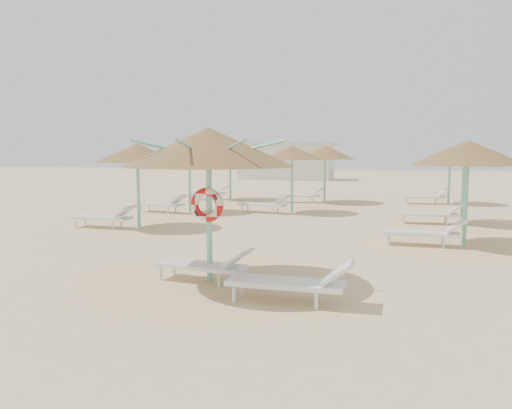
# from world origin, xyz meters

# --- Properties ---
(ground) EXTENTS (120.00, 120.00, 0.00)m
(ground) POSITION_xyz_m (0.00, 0.00, 0.00)
(ground) COLOR #D5AC82
(ground) RESTS_ON ground
(main_palapa) EXTENTS (3.19, 3.19, 2.86)m
(main_palapa) POSITION_xyz_m (-0.01, -0.19, 2.49)
(main_palapa) COLOR #75CBAF
(main_palapa) RESTS_ON ground
(lounger_main_a) EXTENTS (1.92, 0.79, 0.68)m
(lounger_main_a) POSITION_xyz_m (-0.04, -0.28, 0.32)
(lounger_main_a) COLOR silver
(lounger_main_a) RESTS_ON ground
(lounger_main_b) EXTENTS (2.02, 0.62, 0.73)m
(lounger_main_b) POSITION_xyz_m (1.78, -1.14, 0.35)
(lounger_main_b) COLOR silver
(lounger_main_b) RESTS_ON ground
(palapa_field) EXTENTS (13.84, 13.69, 2.72)m
(palapa_field) POSITION_xyz_m (0.17, 10.79, 2.33)
(palapa_field) COLOR #75CBAF
(palapa_field) RESTS_ON ground
(service_hut) EXTENTS (8.40, 4.40, 3.25)m
(service_hut) POSITION_xyz_m (-6.00, 35.00, 1.64)
(service_hut) COLOR silver
(service_hut) RESTS_ON ground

